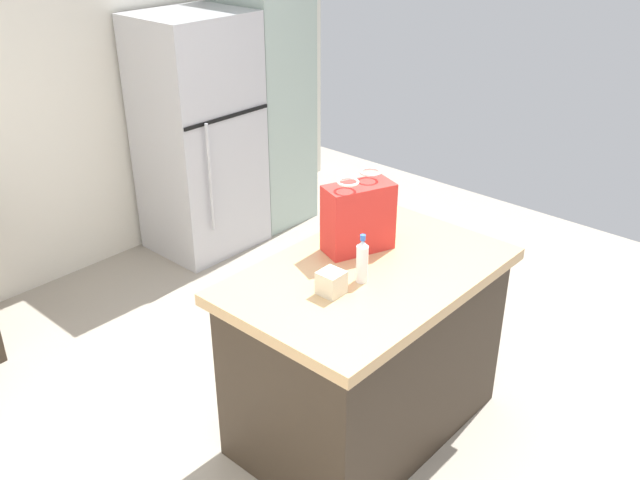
{
  "coord_description": "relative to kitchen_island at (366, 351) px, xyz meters",
  "views": [
    {
      "loc": [
        -2.1,
        -1.65,
        2.47
      ],
      "look_at": [
        0.1,
        0.31,
        0.96
      ],
      "focal_mm": 39.16,
      "sensor_mm": 36.0,
      "label": 1
    }
  ],
  "objects": [
    {
      "name": "ground",
      "position": [
        -0.1,
        -0.01,
        -0.46
      ],
      "size": [
        6.22,
        6.22,
        0.0
      ],
      "primitive_type": "plane",
      "color": "#9E9384"
    },
    {
      "name": "back_wall",
      "position": [
        -0.12,
        2.57,
        0.82
      ],
      "size": [
        5.18,
        0.13,
        2.54
      ],
      "color": "silver",
      "rests_on": "ground"
    },
    {
      "name": "kitchen_island",
      "position": [
        0.0,
        0.0,
        0.0
      ],
      "size": [
        1.32,
        0.86,
        0.91
      ],
      "color": "#33281E",
      "rests_on": "ground"
    },
    {
      "name": "refrigerator",
      "position": [
        0.79,
        2.17,
        0.4
      ],
      "size": [
        0.75,
        0.68,
        1.71
      ],
      "color": "#B7B7BC",
      "rests_on": "ground"
    },
    {
      "name": "tall_cabinet",
      "position": [
        1.45,
        2.17,
        0.62
      ],
      "size": [
        0.53,
        0.61,
        2.16
      ],
      "color": "#9EB2A8",
      "rests_on": "ground"
    },
    {
      "name": "shopping_bag",
      "position": [
        0.12,
        0.17,
        0.62
      ],
      "size": [
        0.36,
        0.26,
        0.38
      ],
      "color": "red",
      "rests_on": "kitchen_island"
    },
    {
      "name": "small_box",
      "position": [
        -0.27,
        -0.0,
        0.5
      ],
      "size": [
        0.1,
        0.1,
        0.1
      ],
      "primitive_type": "cube",
      "rotation": [
        0.0,
        0.0,
        0.01
      ],
      "color": "beige",
      "rests_on": "kitchen_island"
    },
    {
      "name": "bottle",
      "position": [
        -0.1,
        -0.04,
        0.55
      ],
      "size": [
        0.05,
        0.05,
        0.23
      ],
      "color": "white",
      "rests_on": "kitchen_island"
    }
  ]
}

